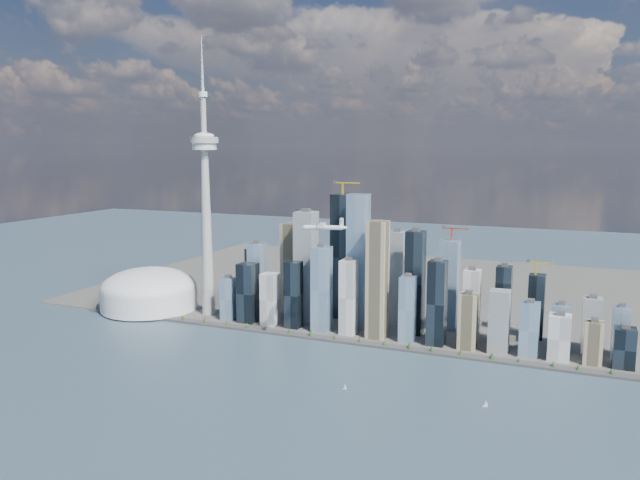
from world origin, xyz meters
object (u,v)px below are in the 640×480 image
at_px(dome_stadium, 149,291).
at_px(sailboat_east, 486,404).
at_px(airplane, 324,227).
at_px(needle_tower, 206,200).
at_px(sailboat_west, 345,387).

xyz_separation_m(dome_stadium, sailboat_east, (729.45, -236.45, -36.19)).
height_order(airplane, sailboat_east, airplane).
bearing_deg(dome_stadium, needle_tower, 4.09).
bearing_deg(sailboat_east, sailboat_west, 176.54).
height_order(needle_tower, dome_stadium, needle_tower).
distance_m(dome_stadium, sailboat_west, 592.71).
bearing_deg(airplane, needle_tower, 138.53).
bearing_deg(needle_tower, sailboat_west, -33.50).
relative_size(sailboat_west, sailboat_east, 0.87).
xyz_separation_m(needle_tower, sailboat_east, (589.45, -246.45, -232.59)).
relative_size(dome_stadium, airplane, 2.69).
relative_size(dome_stadium, sailboat_west, 22.72).
xyz_separation_m(dome_stadium, sailboat_west, (535.37, -251.70, -36.61)).
bearing_deg(sailboat_east, needle_tower, 149.36).
relative_size(needle_tower, dome_stadium, 2.75).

